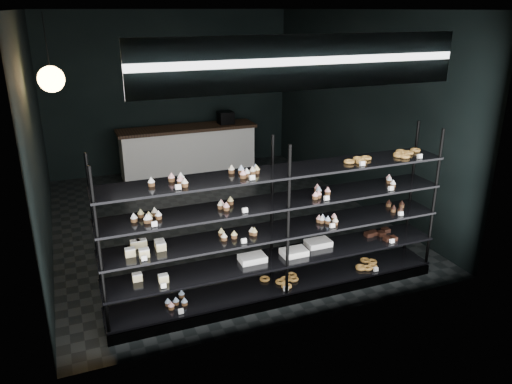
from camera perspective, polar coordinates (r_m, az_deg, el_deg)
room at (r=7.63m, az=-4.77°, el=7.98°), size 5.01×6.01×3.20m
display_shelf at (r=5.76m, az=2.48°, el=-6.43°), size 4.00×0.50×1.91m
signage at (r=4.76m, az=5.66°, el=14.52°), size 3.30×0.05×0.50m
pendant_lamp at (r=6.34m, az=-22.37°, el=11.85°), size 0.30×0.30×0.88m
service_counter at (r=10.29m, az=-7.70°, el=4.80°), size 2.78×0.65×1.23m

